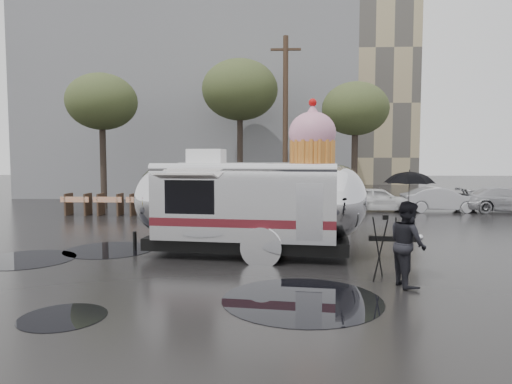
{
  "coord_description": "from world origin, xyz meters",
  "views": [
    {
      "loc": [
        2.07,
        -10.42,
        2.59
      ],
      "look_at": [
        1.5,
        1.78,
        1.69
      ],
      "focal_mm": 32.0,
      "sensor_mm": 36.0,
      "label": 1
    }
  ],
  "objects": [
    {
      "name": "ground",
      "position": [
        0.0,
        0.0,
        0.0
      ],
      "size": [
        120.0,
        120.0,
        0.0
      ],
      "primitive_type": "plane",
      "color": "black",
      "rests_on": "ground"
    },
    {
      "name": "puddles",
      "position": [
        -1.01,
        -0.33,
        0.01
      ],
      "size": [
        9.59,
        7.39,
        0.01
      ],
      "color": "black",
      "rests_on": "ground"
    },
    {
      "name": "grey_building",
      "position": [
        -4.0,
        24.0,
        6.5
      ],
      "size": [
        22.0,
        12.0,
        13.0
      ],
      "primitive_type": "cube",
      "color": "slate",
      "rests_on": "ground"
    },
    {
      "name": "utility_pole",
      "position": [
        2.5,
        14.0,
        4.62
      ],
      "size": [
        1.6,
        0.28,
        9.0
      ],
      "color": "#473323",
      "rests_on": "ground"
    },
    {
      "name": "tree_left",
      "position": [
        -7.0,
        13.0,
        5.48
      ],
      "size": [
        3.64,
        3.64,
        6.95
      ],
      "color": "#382D26",
      "rests_on": "ground"
    },
    {
      "name": "tree_mid",
      "position": [
        0.0,
        15.0,
        6.34
      ],
      "size": [
        4.2,
        4.2,
        8.03
      ],
      "color": "#382D26",
      "rests_on": "ground"
    },
    {
      "name": "tree_right",
      "position": [
        6.0,
        13.0,
        5.06
      ],
      "size": [
        3.36,
        3.36,
        6.42
      ],
      "color": "#382D26",
      "rests_on": "ground"
    },
    {
      "name": "barricade_row",
      "position": [
        -5.55,
        9.96,
        0.52
      ],
      "size": [
        4.3,
        0.8,
        1.0
      ],
      "color": "#473323",
      "rests_on": "ground"
    },
    {
      "name": "parked_cars",
      "position": [
        11.78,
        12.0,
        0.72
      ],
      "size": [
        13.2,
        1.9,
        1.5
      ],
      "color": "silver",
      "rests_on": "ground"
    },
    {
      "name": "airstream_trailer",
      "position": [
        1.4,
        1.77,
        1.48
      ],
      "size": [
        7.82,
        3.24,
        4.23
      ],
      "rotation": [
        0.0,
        0.0,
        -0.12
      ],
      "color": "silver",
      "rests_on": "ground"
    },
    {
      "name": "person_right",
      "position": [
        4.72,
        -1.16,
        0.87
      ],
      "size": [
        0.59,
        0.9,
        1.74
      ],
      "primitive_type": "imported",
      "rotation": [
        0.0,
        0.0,
        1.73
      ],
      "color": "black",
      "rests_on": "ground"
    },
    {
      "name": "umbrella_black",
      "position": [
        4.72,
        -1.16,
        1.96
      ],
      "size": [
        1.2,
        1.2,
        2.37
      ],
      "color": "black",
      "rests_on": "ground"
    },
    {
      "name": "tripod",
      "position": [
        4.35,
        -0.77,
        0.82
      ],
      "size": [
        0.53,
        0.58,
        1.41
      ],
      "rotation": [
        0.0,
        0.0,
        -0.08
      ],
      "color": "black",
      "rests_on": "ground"
    }
  ]
}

